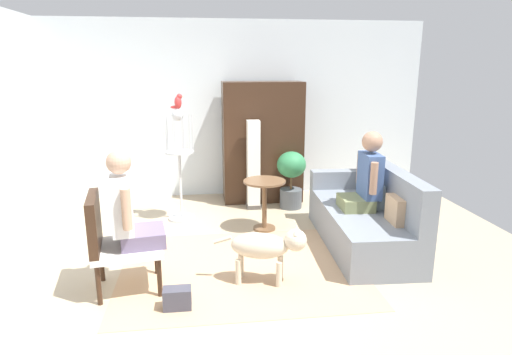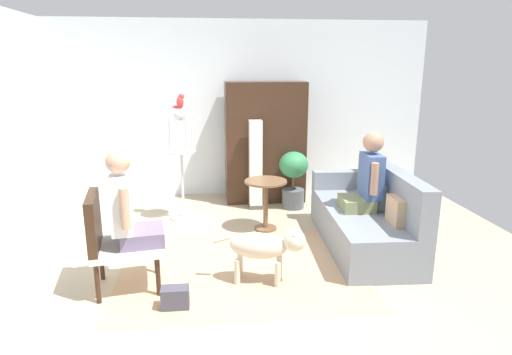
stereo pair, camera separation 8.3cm
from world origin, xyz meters
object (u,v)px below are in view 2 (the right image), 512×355
potted_plant (293,175)px  bird_cage_stand (182,164)px  dog (266,246)px  handbag (175,298)px  person_on_couch (367,178)px  armoire_cabinet (265,142)px  person_on_armchair (128,208)px  armchair (111,236)px  column_lamp (256,166)px  parrot (180,102)px  couch (367,218)px  round_end_table (266,196)px

potted_plant → bird_cage_stand: bearing=-169.3°
dog → handbag: (-0.83, -0.37, -0.28)m
person_on_couch → handbag: (-2.08, -1.14, -0.72)m
bird_cage_stand → armoire_cabinet: bearing=33.2°
person_on_armchair → dog: (1.26, -0.05, -0.41)m
armchair → column_lamp: 2.74m
parrot → armoire_cabinet: armoire_cabinet is taller
armchair → couch: bearing=15.8°
person_on_couch → column_lamp: 1.87m
person_on_couch → column_lamp: size_ratio=0.69×
bird_cage_stand → handbag: 2.38m
person_on_armchair → round_end_table: 1.99m
dog → parrot: (-0.86, 1.92, 1.21)m
person_on_armchair → column_lamp: bearing=57.6°
bird_cage_stand → column_lamp: bird_cage_stand is taller
armoire_cabinet → person_on_couch: bearing=-65.0°
bird_cage_stand → handbag: bird_cage_stand is taller
couch → parrot: size_ratio=10.30×
couch → round_end_table: (-1.10, 0.60, 0.12)m
armchair → person_on_couch: person_on_couch is taller
person_on_couch → couch: bearing=38.1°
round_end_table → armchair: bearing=-139.6°
parrot → handbag: 2.73m
dog → potted_plant: (0.70, 2.22, 0.12)m
person_on_couch → potted_plant: person_on_couch is taller
round_end_table → handbag: bearing=-120.0°
couch → column_lamp: size_ratio=1.53×
potted_plant → dog: bearing=-107.5°
armchair → person_on_couch: 2.78m
round_end_table → armoire_cabinet: size_ratio=0.36×
round_end_table → dog: bearing=-97.6°
couch → column_lamp: (-1.13, 1.47, 0.31)m
round_end_table → column_lamp: column_lamp is taller
armchair → round_end_table: (1.60, 1.36, -0.08)m
potted_plant → column_lamp: bearing=174.6°
bird_cage_stand → round_end_table: bearing=-26.5°
parrot → person_on_armchair: bearing=-102.0°
bird_cage_stand → potted_plant: size_ratio=1.78×
round_end_table → potted_plant: (0.52, 0.83, 0.05)m
armchair → parrot: size_ratio=4.85×
person_on_armchair → handbag: (0.42, -0.42, -0.69)m
couch → handbag: couch is taller
person_on_armchair → armchair: bearing=-171.4°
round_end_table → column_lamp: size_ratio=0.50×
couch → person_on_armchair: person_on_armchair is taller
potted_plant → column_lamp: column_lamp is taller
handbag → round_end_table: bearing=60.0°
column_lamp → armoire_cabinet: armoire_cabinet is taller
dog → bird_cage_stand: size_ratio=0.58×
armchair → handbag: 0.83m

